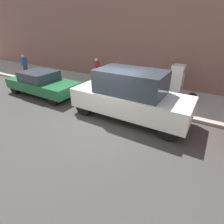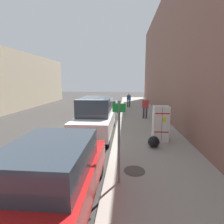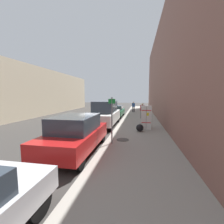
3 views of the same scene
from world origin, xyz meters
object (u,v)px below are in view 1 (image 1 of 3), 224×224
pedestrian_walking_far (24,64)px  parked_van_white (130,95)px  discarded_refrigerator (177,81)px  parked_sedan_green (42,83)px  pedestrian_standing_near (97,69)px  trash_bag (192,98)px

pedestrian_walking_far → parked_van_white: 10.43m
discarded_refrigerator → parked_sedan_green: size_ratio=0.39×
parked_van_white → pedestrian_standing_near: bearing=-128.4°
discarded_refrigerator → parked_sedan_green: (3.43, -6.89, -0.30)m
pedestrian_walking_far → trash_bag: bearing=4.2°
trash_bag → parked_van_white: size_ratio=0.10×
pedestrian_walking_far → pedestrian_standing_near: 6.26m
discarded_refrigerator → parked_sedan_green: bearing=-63.5°
parked_van_white → trash_bag: bearing=144.0°
pedestrian_walking_far → pedestrian_standing_near: (-1.21, 6.14, 0.08)m
parked_sedan_green → parked_van_white: (-0.00, 5.71, 0.37)m
pedestrian_standing_near → parked_sedan_green: bearing=-176.7°
discarded_refrigerator → trash_bag: discarded_refrigerator is taller
pedestrian_standing_near → parked_van_white: bearing=-98.5°
trash_bag → pedestrian_walking_far: (0.94, -12.38, 0.63)m
parked_sedan_green → parked_van_white: 5.73m
discarded_refrigerator → parked_van_white: 3.63m
trash_bag → parked_van_white: (2.97, -2.16, 0.68)m
discarded_refrigerator → pedestrian_standing_near: bearing=-87.9°
trash_bag → parked_sedan_green: bearing=-69.3°
trash_bag → parked_van_white: parked_van_white is taller
pedestrian_walking_far → parked_van_white: (2.03, 10.23, 0.05)m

